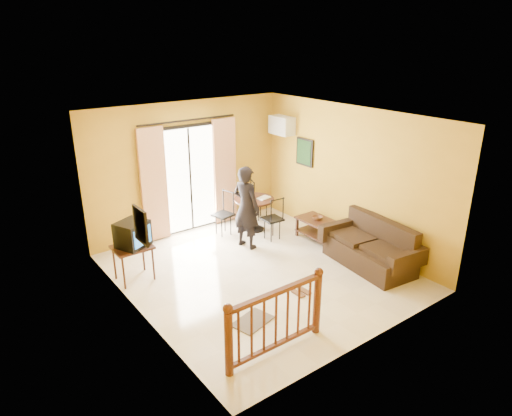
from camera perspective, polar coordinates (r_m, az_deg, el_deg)
ground at (r=8.36m, az=0.38°, el=-8.03°), size 5.00×5.00×0.00m
room_shell at (r=7.68m, az=0.41°, el=3.17°), size 5.00×5.00×5.00m
balcony_door at (r=9.80m, az=-8.21°, el=3.71°), size 2.25×0.14×2.46m
tv_table at (r=8.17m, az=-15.19°, el=-5.13°), size 0.64×0.53×0.64m
television at (r=8.05m, az=-15.17°, el=-3.16°), size 0.63×0.61×0.44m
picture_left at (r=6.55m, az=-14.21°, el=-2.15°), size 0.05×0.42×0.52m
dining_table at (r=9.89m, az=-0.23°, el=0.35°), size 0.87×0.87×0.73m
water_jug at (r=9.82m, az=-0.86°, el=2.08°), size 0.16×0.16×0.31m
serving_tray at (r=9.87m, az=0.98°, el=1.29°), size 0.31×0.23×0.02m
dining_chairs at (r=10.08m, az=-0.53°, el=-2.77°), size 1.67×1.54×0.95m
air_conditioner at (r=10.32m, az=3.22°, el=10.27°), size 0.31×0.60×0.40m
botanical_print at (r=10.03m, az=6.10°, el=6.95°), size 0.05×0.50×0.60m
coffee_table at (r=9.58m, az=7.91°, el=-2.36°), size 0.55×0.99×0.44m
bowl at (r=9.56m, az=7.68°, el=-1.25°), size 0.26×0.26×0.07m
sofa at (r=8.75m, az=14.23°, el=-4.97°), size 1.03×1.90×0.87m
standing_person at (r=9.01m, az=-1.22°, el=0.08°), size 0.55×0.70×1.69m
stair_balustrade at (r=6.18m, az=2.52°, el=-13.34°), size 1.63×0.13×1.04m
doormat at (r=7.05m, az=-0.43°, el=-13.96°), size 0.68×0.54×0.02m
sandals at (r=7.77m, az=5.70°, el=-10.45°), size 0.25×0.25×0.03m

